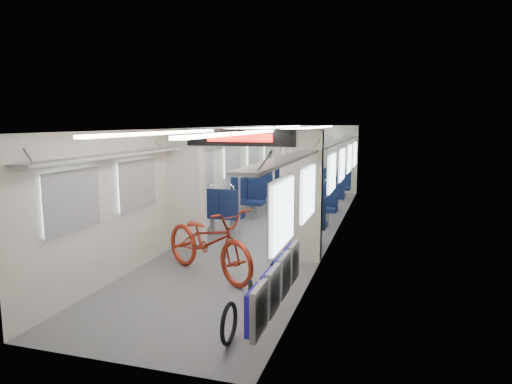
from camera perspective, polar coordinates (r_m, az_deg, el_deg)
carriage at (r=9.85m, az=1.43°, el=3.39°), size 12.00×12.02×2.31m
bicycle at (r=7.28m, az=-5.96°, el=-6.14°), size 2.21×1.72×1.12m
flip_bench at (r=5.41m, az=2.61°, el=-11.21°), size 0.12×2.10×0.51m
bike_hoop_a at (r=5.22m, az=-3.39°, el=-16.34°), size 0.05×0.48×0.48m
bike_hoop_b at (r=5.87m, az=-0.67°, el=-13.39°), size 0.21×0.47×0.48m
bike_hoop_c at (r=6.69m, az=2.34°, el=-10.58°), size 0.13×0.47×0.47m
seat_bay_near_left at (r=10.77m, az=-2.63°, el=-1.26°), size 0.92×2.13×1.12m
seat_bay_near_right at (r=9.95m, az=6.87°, el=-2.17°), size 0.92×2.10×1.11m
seat_bay_far_left at (r=13.58m, az=1.53°, el=0.85°), size 0.92×2.13×1.12m
seat_bay_far_right at (r=13.48m, az=9.51°, el=0.61°), size 0.90×2.03×1.09m
stanchion_near_left at (r=9.14m, az=-2.09°, el=0.75°), size 0.04×0.04×2.30m
stanchion_near_right at (r=8.87m, az=2.23°, el=0.50°), size 0.04×0.04×2.30m
stanchion_far_left at (r=11.95m, az=2.21°, el=2.65°), size 0.05×0.05×2.30m
stanchion_far_right at (r=11.57m, az=5.47°, el=2.41°), size 0.04×0.04×2.30m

